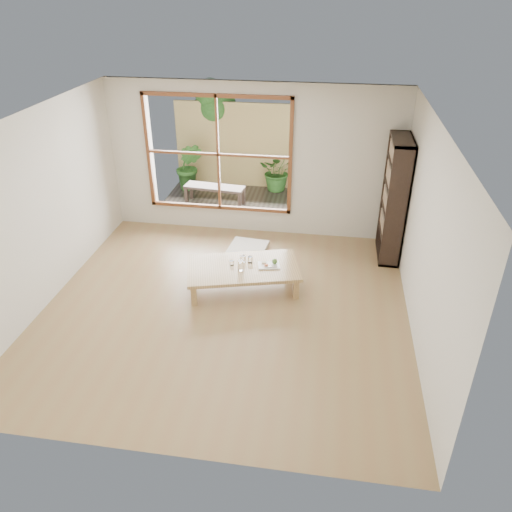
{
  "coord_description": "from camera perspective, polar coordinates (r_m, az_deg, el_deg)",
  "views": [
    {
      "loc": [
        1.3,
        -5.58,
        4.06
      ],
      "look_at": [
        0.34,
        0.54,
        0.55
      ],
      "focal_mm": 35.0,
      "sensor_mm": 36.0,
      "label": 1
    }
  ],
  "objects": [
    {
      "name": "bamboo_fence",
      "position": [
        10.78,
        -1.7,
        12.49
      ],
      "size": [
        2.8,
        0.06,
        1.8
      ],
      "primitive_type": "cube",
      "color": "tan",
      "rests_on": "ground"
    },
    {
      "name": "garden_bench",
      "position": [
        10.01,
        -4.75,
        7.65
      ],
      "size": [
        1.22,
        0.47,
        0.38
      ],
      "rotation": [
        0.0,
        0.0,
        -0.1
      ],
      "color": "black",
      "rests_on": "deck"
    },
    {
      "name": "shrub_left",
      "position": [
        10.74,
        -7.65,
        10.11
      ],
      "size": [
        0.57,
        0.46,
        1.02
      ],
      "primitive_type": "imported",
      "rotation": [
        0.0,
        0.0,
        -0.02
      ],
      "color": "#316926",
      "rests_on": "deck"
    },
    {
      "name": "food_tray",
      "position": [
        7.26,
        1.61,
        -0.96
      ],
      "size": [
        0.35,
        0.28,
        0.1
      ],
      "rotation": [
        0.0,
        0.0,
        0.21
      ],
      "color": "white",
      "rests_on": "low_table"
    },
    {
      "name": "glass_small",
      "position": [
        7.28,
        -2.8,
        -0.79
      ],
      "size": [
        0.06,
        0.06,
        0.07
      ],
      "primitive_type": "cylinder",
      "color": "silver",
      "rests_on": "low_table"
    },
    {
      "name": "shrub_right",
      "position": [
        10.65,
        2.54,
        9.7
      ],
      "size": [
        0.85,
        0.76,
        0.85
      ],
      "primitive_type": "imported",
      "rotation": [
        0.0,
        0.0,
        0.13
      ],
      "color": "#316926",
      "rests_on": "deck"
    },
    {
      "name": "glass_short",
      "position": [
        7.35,
        -1.51,
        -0.32
      ],
      "size": [
        0.08,
        0.08,
        0.1
      ],
      "primitive_type": "cylinder",
      "color": "silver",
      "rests_on": "low_table"
    },
    {
      "name": "glass_mid",
      "position": [
        7.33,
        -0.67,
        -0.41
      ],
      "size": [
        0.07,
        0.07,
        0.1
      ],
      "primitive_type": "cylinder",
      "color": "silver",
      "rests_on": "low_table"
    },
    {
      "name": "garden_tree",
      "position": [
        11.02,
        -5.08,
        16.67
      ],
      "size": [
        1.04,
        0.85,
        2.22
      ],
      "color": "#4C3D2D",
      "rests_on": "ground"
    },
    {
      "name": "ground",
      "position": [
        7.02,
        -3.47,
        -5.86
      ],
      "size": [
        5.0,
        5.0,
        0.0
      ],
      "primitive_type": "plane",
      "color": "#977A4B",
      "rests_on": "ground"
    },
    {
      "name": "floor_cushion",
      "position": [
        8.36,
        -0.96,
        0.84
      ],
      "size": [
        0.67,
        0.67,
        0.09
      ],
      "primitive_type": "cube",
      "rotation": [
        0.0,
        0.0,
        -0.11
      ],
      "color": "white",
      "rests_on": "ground"
    },
    {
      "name": "bookshelf",
      "position": [
        8.15,
        15.51,
        6.22
      ],
      "size": [
        0.31,
        0.88,
        1.96
      ],
      "primitive_type": "cube",
      "color": "black",
      "rests_on": "ground"
    },
    {
      "name": "deck",
      "position": [
        10.17,
        -2.64,
        5.99
      ],
      "size": [
        2.8,
        2.0,
        0.05
      ],
      "primitive_type": "cube",
      "color": "#332D25",
      "rests_on": "ground"
    },
    {
      "name": "glass_tall",
      "position": [
        7.13,
        -1.76,
        -1.11
      ],
      "size": [
        0.08,
        0.08,
        0.15
      ],
      "primitive_type": "cylinder",
      "color": "silver",
      "rests_on": "low_table"
    },
    {
      "name": "low_table",
      "position": [
        7.27,
        -1.51,
        -1.5
      ],
      "size": [
        1.79,
        1.3,
        0.35
      ],
      "rotation": [
        0.0,
        0.0,
        0.27
      ],
      "color": "tan",
      "rests_on": "ground"
    }
  ]
}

